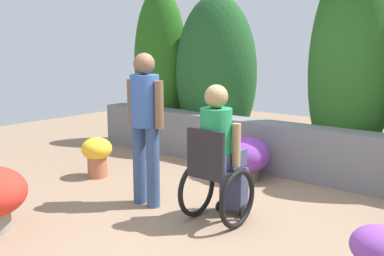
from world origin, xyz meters
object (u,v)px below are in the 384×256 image
at_px(person_in_wheelchair, 219,158).
at_px(flower_pot_terracotta_by_wall, 245,157).
at_px(person_standing_companion, 145,119).
at_px(flower_pot_purple_near, 97,153).

xyz_separation_m(person_in_wheelchair, flower_pot_terracotta_by_wall, (-0.53, 1.31, -0.33)).
distance_m(person_standing_companion, flower_pot_terracotta_by_wall, 1.60).
xyz_separation_m(person_in_wheelchair, flower_pot_purple_near, (-2.07, 0.21, -0.31)).
distance_m(person_in_wheelchair, flower_pot_purple_near, 2.11).
bearing_deg(person_in_wheelchair, person_standing_companion, -174.62).
distance_m(person_standing_companion, flower_pot_purple_near, 1.40).
relative_size(person_standing_companion, flower_pot_purple_near, 3.08).
relative_size(person_in_wheelchair, flower_pot_terracotta_by_wall, 2.09).
bearing_deg(person_standing_companion, flower_pot_terracotta_by_wall, 67.52).
bearing_deg(flower_pot_purple_near, person_standing_companion, -15.25).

